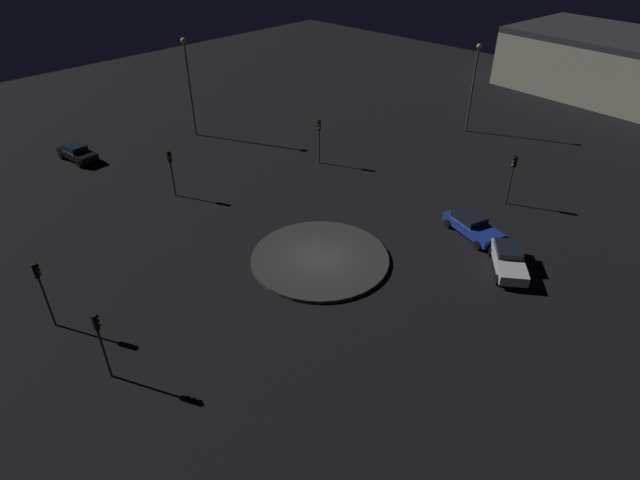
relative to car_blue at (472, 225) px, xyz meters
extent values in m
plane|color=black|center=(-5.75, -10.06, -0.76)|extent=(118.25, 118.25, 0.00)
cylinder|color=#383838|center=(-5.75, -10.06, -0.64)|extent=(9.42, 9.42, 0.24)
cube|color=#1E38A5|center=(0.12, -0.04, -0.12)|extent=(4.96, 3.31, 0.64)
cube|color=black|center=(-0.38, 0.13, 0.45)|extent=(2.65, 2.31, 0.49)
cylinder|color=black|center=(1.99, 0.30, -0.44)|extent=(0.69, 0.42, 0.65)
cylinder|color=black|center=(1.36, -1.48, -0.44)|extent=(0.69, 0.42, 0.65)
cylinder|color=black|center=(-1.13, 1.40, -0.44)|extent=(0.69, 0.42, 0.65)
cylinder|color=black|center=(-1.76, -0.39, -0.44)|extent=(0.69, 0.42, 0.65)
cube|color=white|center=(4.06, -2.31, -0.10)|extent=(4.09, 4.69, 0.67)
cube|color=black|center=(3.65, -1.75, 0.44)|extent=(2.50, 2.62, 0.41)
cylinder|color=black|center=(5.73, -3.09, -0.44)|extent=(0.56, 0.66, 0.65)
cylinder|color=black|center=(4.29, -4.14, -0.44)|extent=(0.56, 0.66, 0.65)
cylinder|color=black|center=(3.83, -0.47, -0.44)|extent=(0.56, 0.66, 0.65)
cylinder|color=black|center=(2.38, -1.52, -0.44)|extent=(0.56, 0.66, 0.65)
cube|color=black|center=(-33.37, -14.04, -0.12)|extent=(4.41, 2.15, 0.60)
cube|color=black|center=(-33.55, -14.06, 0.44)|extent=(2.00, 1.70, 0.52)
cylinder|color=black|center=(-31.93, -13.02, -0.42)|extent=(0.71, 0.29, 0.69)
cylinder|color=black|center=(-31.76, -14.75, -0.42)|extent=(0.71, 0.29, 0.69)
cylinder|color=black|center=(-34.98, -13.33, -0.42)|extent=(0.71, 0.29, 0.69)
cylinder|color=black|center=(-34.81, -15.06, -0.42)|extent=(0.71, 0.29, 0.69)
cylinder|color=#2D2D2D|center=(-12.33, -25.38, 0.98)|extent=(0.12, 0.12, 3.48)
cube|color=black|center=(-12.33, -25.38, 3.17)|extent=(0.36, 0.32, 0.90)
sphere|color=#3F0C0C|center=(-12.28, -25.25, 3.44)|extent=(0.20, 0.20, 0.20)
sphere|color=#4C380F|center=(-12.28, -25.25, 3.17)|extent=(0.20, 0.20, 0.20)
sphere|color=#1EE53F|center=(-12.28, -25.25, 2.90)|extent=(0.20, 0.20, 0.20)
cylinder|color=#2D2D2D|center=(-16.60, 1.17, 0.87)|extent=(0.12, 0.12, 3.26)
cube|color=black|center=(-16.60, 1.17, 2.95)|extent=(0.37, 0.37, 0.90)
sphere|color=#3F0C0C|center=(-16.50, 1.07, 3.22)|extent=(0.20, 0.20, 0.20)
sphere|color=#4C380F|center=(-16.50, 1.07, 2.95)|extent=(0.20, 0.20, 0.20)
sphere|color=#1EE53F|center=(-16.50, 1.07, 2.68)|extent=(0.20, 0.20, 0.20)
cylinder|color=#2D2D2D|center=(-20.78, -11.69, 0.75)|extent=(0.12, 0.12, 3.03)
cube|color=black|center=(-20.78, -11.69, 2.72)|extent=(0.25, 0.32, 0.90)
sphere|color=#3F0C0C|center=(-20.64, -11.67, 2.99)|extent=(0.20, 0.20, 0.20)
sphere|color=yellow|center=(-20.64, -11.67, 2.72)|extent=(0.20, 0.20, 0.20)
sphere|color=#0F3819|center=(-20.64, -11.67, 2.45)|extent=(0.20, 0.20, 0.20)
cylinder|color=#2D2D2D|center=(-0.31, 6.02, 0.87)|extent=(0.12, 0.12, 3.26)
cube|color=black|center=(-0.31, 6.02, 2.95)|extent=(0.35, 0.30, 0.90)
sphere|color=#3F0C0C|center=(-0.36, 5.88, 3.22)|extent=(0.20, 0.20, 0.20)
sphere|color=#4C380F|center=(-0.36, 5.88, 2.95)|extent=(0.20, 0.20, 0.20)
sphere|color=#1EE53F|center=(-0.36, 5.88, 2.68)|extent=(0.20, 0.20, 0.20)
cylinder|color=#2D2D2D|center=(-6.37, -25.05, 0.87)|extent=(0.12, 0.12, 3.27)
cube|color=black|center=(-6.37, -25.05, 2.96)|extent=(0.31, 0.23, 0.90)
sphere|color=#3F0C0C|center=(-6.37, -24.90, 3.23)|extent=(0.20, 0.20, 0.20)
sphere|color=#4C380F|center=(-6.37, -24.90, 2.96)|extent=(0.20, 0.20, 0.20)
sphere|color=#1EE53F|center=(-6.37, -24.90, 2.69)|extent=(0.20, 0.20, 0.20)
cylinder|color=#4C4C51|center=(-10.87, 17.65, 3.50)|extent=(0.18, 0.18, 8.53)
sphere|color=#F9D166|center=(-10.87, 17.65, 7.91)|extent=(0.47, 0.47, 0.47)
cylinder|color=#4C4C51|center=(-30.63, -2.72, 3.86)|extent=(0.18, 0.18, 9.25)
sphere|color=#F9D166|center=(-30.63, -2.72, 8.66)|extent=(0.55, 0.55, 0.55)
camera|label=1|loc=(14.46, -31.20, 20.06)|focal=29.45mm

